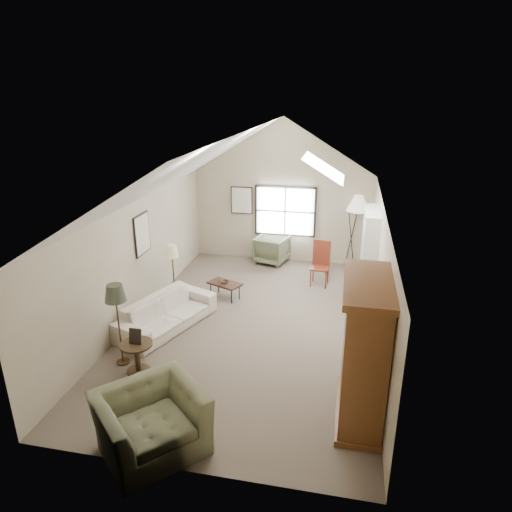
% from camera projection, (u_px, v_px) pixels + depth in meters
% --- Properties ---
extents(room_shell, '(5.01, 8.01, 4.00)m').
position_uv_depth(room_shell, '(252.00, 172.00, 8.50)').
color(room_shell, brown).
rests_on(room_shell, ground).
extents(window, '(1.72, 0.08, 1.42)m').
position_uv_depth(window, '(285.00, 211.00, 12.73)').
color(window, black).
rests_on(window, room_shell).
extents(skylight, '(0.80, 1.20, 0.52)m').
position_uv_depth(skylight, '(325.00, 166.00, 9.07)').
color(skylight, white).
rests_on(skylight, room_shell).
extents(wall_art, '(1.97, 3.71, 0.88)m').
position_uv_depth(wall_art, '(194.00, 217.00, 11.15)').
color(wall_art, black).
rests_on(wall_art, room_shell).
extents(armoire, '(0.60, 1.50, 2.20)m').
position_uv_depth(armoire, '(364.00, 351.00, 6.61)').
color(armoire, brown).
rests_on(armoire, ground).
extents(tv_alcove, '(0.32, 1.30, 2.10)m').
position_uv_depth(tv_alcove, '(369.00, 256.00, 10.24)').
color(tv_alcove, white).
rests_on(tv_alcove, ground).
extents(media_console, '(0.34, 1.18, 0.60)m').
position_uv_depth(media_console, '(365.00, 290.00, 10.54)').
color(media_console, '#382316').
rests_on(media_console, ground).
extents(tv_panel, '(0.05, 0.90, 0.55)m').
position_uv_depth(tv_panel, '(367.00, 265.00, 10.32)').
color(tv_panel, black).
rests_on(tv_panel, media_console).
extents(sofa, '(1.62, 2.42, 0.66)m').
position_uv_depth(sofa, '(167.00, 313.00, 9.40)').
color(sofa, beige).
rests_on(sofa, ground).
extents(armchair_near, '(1.79, 1.80, 0.88)m').
position_uv_depth(armchair_near, '(151.00, 422.00, 6.17)').
color(armchair_near, '#616345').
rests_on(armchair_near, ground).
extents(armchair_far, '(1.03, 1.04, 0.78)m').
position_uv_depth(armchair_far, '(272.00, 249.00, 12.92)').
color(armchair_far, '#606547').
rests_on(armchair_far, ground).
extents(coffee_table, '(0.88, 0.70, 0.39)m').
position_uv_depth(coffee_table, '(225.00, 290.00, 10.76)').
color(coffee_table, '#392017').
rests_on(coffee_table, ground).
extents(bowl, '(0.24, 0.24, 0.05)m').
position_uv_depth(bowl, '(225.00, 282.00, 10.68)').
color(bowl, '#311C14').
rests_on(bowl, coffee_table).
extents(side_table, '(0.73, 0.73, 0.57)m').
position_uv_depth(side_table, '(137.00, 358.00, 7.93)').
color(side_table, '#392817').
rests_on(side_table, ground).
extents(side_chair, '(0.47, 0.47, 1.13)m').
position_uv_depth(side_chair, '(320.00, 264.00, 11.36)').
color(side_chair, maroon).
rests_on(side_chair, ground).
extents(tripod_lamp, '(0.80, 0.80, 2.09)m').
position_uv_depth(tripod_lamp, '(356.00, 232.00, 12.25)').
color(tripod_lamp, silver).
rests_on(tripod_lamp, ground).
extents(dark_lamp, '(0.49, 0.49, 1.57)m').
position_uv_depth(dark_lamp, '(119.00, 324.00, 8.01)').
color(dark_lamp, '#292F21').
rests_on(dark_lamp, ground).
extents(tan_lamp, '(0.36, 0.36, 1.41)m').
position_uv_depth(tan_lamp, '(173.00, 273.00, 10.43)').
color(tan_lamp, tan).
rests_on(tan_lamp, ground).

